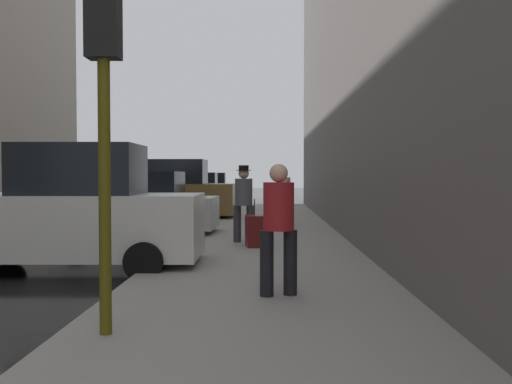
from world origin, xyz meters
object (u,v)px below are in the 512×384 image
object	(u,v)px
parked_bronze_suv	(173,193)
pedestrian_with_beanie	(244,200)
parked_dark_green_sedan	(192,193)
parked_white_van	(72,213)
pedestrian_in_tan_coat	(284,194)
rolling_suitcase	(254,231)
pedestrian_in_red_jacket	(279,222)
parked_blue_sedan	(206,190)
fire_hydrant	(190,232)
traffic_light	(104,68)
parked_silver_sedan	(140,206)

from	to	relation	value
parked_bronze_suv	pedestrian_with_beanie	world-z (taller)	parked_bronze_suv
parked_bronze_suv	parked_dark_green_sedan	bearing A→B (deg)	90.00
parked_white_van	pedestrian_in_tan_coat	xyz separation A→B (m)	(3.95, 7.48, 0.07)
parked_dark_green_sedan	pedestrian_in_tan_coat	world-z (taller)	pedestrian_in_tan_coat
rolling_suitcase	pedestrian_in_red_jacket	bearing A→B (deg)	-85.10
parked_dark_green_sedan	parked_blue_sedan	size ratio (longest dim) A/B	0.99
parked_dark_green_sedan	fire_hydrant	world-z (taller)	parked_dark_green_sedan
parked_dark_green_sedan	traffic_light	world-z (taller)	traffic_light
traffic_light	rolling_suitcase	size ratio (longest dim) A/B	3.46
parked_white_van	parked_bronze_suv	world-z (taller)	same
parked_blue_sedan	pedestrian_with_beanie	distance (m)	18.79
pedestrian_in_red_jacket	pedestrian_with_beanie	bearing A→B (deg)	96.87
traffic_light	pedestrian_in_red_jacket	size ratio (longest dim) A/B	2.11
parked_silver_sedan	parked_bronze_suv	world-z (taller)	parked_bronze_suv
parked_white_van	parked_silver_sedan	bearing A→B (deg)	90.00
pedestrian_in_tan_coat	parked_white_van	bearing A→B (deg)	-117.84
parked_silver_sedan	parked_white_van	bearing A→B (deg)	-90.00
parked_white_van	parked_blue_sedan	size ratio (longest dim) A/B	1.09
pedestrian_with_beanie	traffic_light	bearing A→B (deg)	-97.91
parked_white_van	parked_bronze_suv	xyz separation A→B (m)	(-0.00, 10.71, 0.00)
parked_bronze_suv	fire_hydrant	distance (m)	8.80
parked_silver_sedan	parked_blue_sedan	distance (m)	16.37
pedestrian_with_beanie	pedestrian_in_red_jacket	size ratio (longest dim) A/B	1.04
parked_silver_sedan	rolling_suitcase	distance (m)	4.35
parked_silver_sedan	fire_hydrant	xyz separation A→B (m)	(1.80, -3.21, -0.35)
parked_bronze_suv	fire_hydrant	world-z (taller)	parked_bronze_suv
fire_hydrant	parked_blue_sedan	bearing A→B (deg)	95.26
fire_hydrant	pedestrian_in_tan_coat	size ratio (longest dim) A/B	0.41
pedestrian_with_beanie	parked_dark_green_sedan	bearing A→B (deg)	102.61
traffic_light	fire_hydrant	bearing A→B (deg)	90.44
parked_white_van	traffic_light	xyz separation A→B (m)	(1.85, -4.41, 1.73)
parked_dark_green_sedan	parked_silver_sedan	bearing A→B (deg)	-90.00
rolling_suitcase	parked_bronze_suv	bearing A→B (deg)	110.79
parked_blue_sedan	parked_silver_sedan	bearing A→B (deg)	-90.00
parked_silver_sedan	pedestrian_in_red_jacket	xyz separation A→B (m)	(3.59, -7.93, 0.26)
parked_blue_sedan	parked_white_van	bearing A→B (deg)	-90.00
parked_bronze_suv	parked_dark_green_sedan	xyz separation A→B (m)	(0.00, 5.40, -0.18)
traffic_light	rolling_suitcase	bearing A→B (deg)	79.04
parked_white_van	pedestrian_in_tan_coat	size ratio (longest dim) A/B	2.71
parked_silver_sedan	parked_dark_green_sedan	xyz separation A→B (m)	(0.00, 10.78, 0.00)
traffic_light	pedestrian_with_beanie	bearing A→B (deg)	82.09
parked_dark_green_sedan	pedestrian_in_red_jacket	xyz separation A→B (m)	(3.59, -18.71, 0.26)
parked_dark_green_sedan	rolling_suitcase	bearing A→B (deg)	-77.02
parked_bronze_suv	parked_dark_green_sedan	distance (m)	5.40
fire_hydrant	rolling_suitcase	xyz separation A→B (m)	(1.36, 0.25, -0.01)
pedestrian_in_red_jacket	rolling_suitcase	world-z (taller)	pedestrian_in_red_jacket
parked_dark_green_sedan	parked_bronze_suv	bearing A→B (deg)	-90.00
parked_bronze_suv	parked_silver_sedan	bearing A→B (deg)	-90.00
parked_dark_green_sedan	rolling_suitcase	world-z (taller)	parked_dark_green_sedan
rolling_suitcase	pedestrian_in_tan_coat	bearing A→B (deg)	81.27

